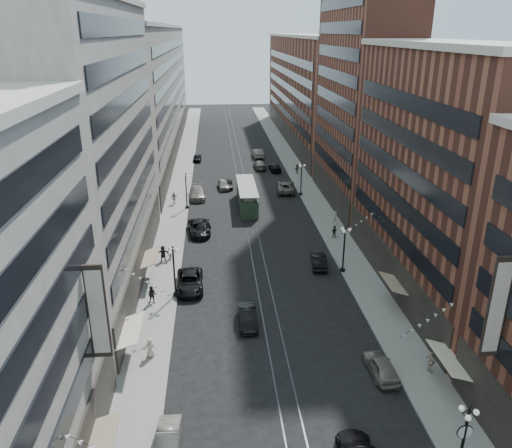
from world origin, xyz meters
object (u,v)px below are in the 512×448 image
object	(u,v)px
car_11	(286,187)
pedestrian_7	(334,231)
streetcar	(247,197)
pedestrian_9	(297,169)
pedestrian_extra_0	(170,253)
car_2	(190,282)
car_12	(275,167)
pedestrian_1	(150,348)
car_9	(197,158)
lamppost_se_near	(464,439)
car_1	(168,441)
pedestrian_8	(335,217)
lamppost_se_far	(344,247)
car_10	(319,261)
car_8	(197,193)
car_5	(248,317)
pedestrian_4	(431,362)
lamppost_se_mid	(301,178)
car_14	(258,153)
car_4	(381,366)
pedestrian_6	(174,198)
car_extra_0	(260,165)
lamppost_sw_mid	(186,190)
pedestrian_2	(152,295)
car_extra_1	(223,185)
pedestrian_5	(163,253)
car_13	(228,184)
lamppost_sw_far	(174,270)
car_7	(199,228)
car_extra_2	(202,230)

from	to	relation	value
car_11	pedestrian_7	bearing A→B (deg)	106.41
pedestrian_7	streetcar	bearing A→B (deg)	-29.27
pedestrian_9	pedestrian_extra_0	bearing A→B (deg)	-137.41
car_2	car_12	xyz separation A→B (m)	(14.60, 46.19, -0.11)
pedestrian_1	car_9	xyz separation A→B (m)	(2.22, 66.95, -0.30)
lamppost_se_near	car_1	bearing A→B (deg)	167.51
pedestrian_8	car_11	bearing A→B (deg)	-90.03
pedestrian_7	pedestrian_extra_0	world-z (taller)	pedestrian_7
pedestrian_8	pedestrian_9	world-z (taller)	pedestrian_8
lamppost_se_far	pedestrian_1	xyz separation A→B (m)	(-19.82, -14.14, -2.09)
car_10	car_11	xyz separation A→B (m)	(0.25, 28.75, 0.12)
car_8	pedestrian_7	xyz separation A→B (m)	(18.23, -18.45, 0.07)
car_5	pedestrian_8	bearing A→B (deg)	59.40
pedestrian_4	car_9	xyz separation A→B (m)	(-20.14, 70.88, -0.37)
lamppost_se_mid	car_14	distance (m)	27.58
pedestrian_7	lamppost_se_far	bearing A→B (deg)	105.65
car_9	pedestrian_8	size ratio (longest dim) A/B	2.15
car_8	car_11	distance (m)	14.96
car_5	car_10	size ratio (longest dim) A/B	1.01
pedestrian_7	lamppost_se_near	bearing A→B (deg)	111.19
pedestrian_7	pedestrian_8	bearing A→B (deg)	-81.19
lamppost_se_near	car_2	bearing A→B (deg)	123.59
car_4	pedestrian_6	distance (m)	47.01
pedestrian_8	car_extra_0	xyz separation A→B (m)	(-7.61, 31.31, -0.33)
lamppost_sw_mid	car_5	size ratio (longest dim) A/B	1.20
pedestrian_2	car_9	world-z (taller)	pedestrian_2
car_2	lamppost_sw_mid	bearing A→B (deg)	91.44
car_4	car_extra_0	world-z (taller)	car_extra_0
car_12	car_10	bearing A→B (deg)	87.32
lamppost_se_mid	car_10	xyz separation A→B (m)	(-2.38, -26.35, -2.34)
car_14	pedestrian_extra_0	distance (m)	52.36
lamppost_sw_mid	pedestrian_extra_0	world-z (taller)	lamppost_sw_mid
pedestrian_7	car_extra_1	bearing A→B (deg)	-35.90
car_10	pedestrian_5	bearing A→B (deg)	-1.68
car_13	pedestrian_9	size ratio (longest dim) A/B	2.31
lamppost_se_far	car_1	distance (m)	29.94
pedestrian_8	car_1	bearing A→B (deg)	46.13
lamppost_sw_far	car_8	distance (m)	32.34
lamppost_se_near	car_extra_1	world-z (taller)	lamppost_se_near
lamppost_se_far	car_12	bearing A→B (deg)	93.14
pedestrian_2	pedestrian_5	xyz separation A→B (m)	(0.22, 9.81, 0.02)
lamppost_se_mid	car_9	distance (m)	30.51
lamppost_sw_mid	car_4	bearing A→B (deg)	-67.42
car_5	car_13	xyz separation A→B (m)	(-0.45, 43.19, -0.04)
lamppost_sw_mid	pedestrian_extra_0	bearing A→B (deg)	-93.67
lamppost_se_far	pedestrian_2	bearing A→B (deg)	-165.38
car_7	car_14	distance (m)	43.61
car_5	car_extra_2	size ratio (longest dim) A/B	0.92
car_extra_0	pedestrian_extra_0	bearing A→B (deg)	68.34
car_7	streetcar	bearing A→B (deg)	47.80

